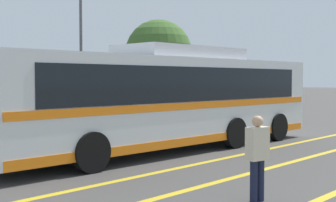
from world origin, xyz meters
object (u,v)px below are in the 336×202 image
at_px(parked_car_2, 73,116).
at_px(transit_bus, 168,98).
at_px(tree_0, 159,53).
at_px(pedestrian_0, 257,153).
at_px(street_lamp, 81,25).

bearing_deg(parked_car_2, transit_bus, 171.48).
bearing_deg(transit_bus, tree_0, -42.96).
bearing_deg(pedestrian_0, transit_bus, -109.85).
distance_m(street_lamp, tree_0, 9.13).
distance_m(transit_bus, street_lamp, 9.36).
xyz_separation_m(transit_bus, tree_0, (11.42, 11.38, 2.28)).
bearing_deg(parked_car_2, tree_0, -65.15).
bearing_deg(tree_0, street_lamp, -160.33).
bearing_deg(parked_car_2, street_lamp, -44.65).
xyz_separation_m(transit_bus, parked_car_2, (0.69, 5.97, -0.93)).
relative_size(street_lamp, tree_0, 1.14).
relative_size(parked_car_2, tree_0, 0.75).
relative_size(transit_bus, pedestrian_0, 8.06).
height_order(transit_bus, street_lamp, street_lamp).
relative_size(pedestrian_0, tree_0, 0.26).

